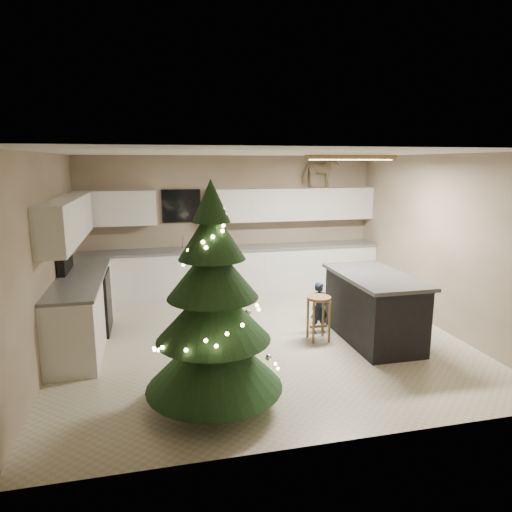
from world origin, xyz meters
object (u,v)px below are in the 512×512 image
at_px(christmas_tree, 213,317).
at_px(bar_stool, 319,307).
at_px(rocking_horse, 321,172).
at_px(toddler, 320,308).
at_px(island, 373,307).

bearing_deg(christmas_tree, bar_stool, 40.27).
bearing_deg(christmas_tree, rocking_horse, 56.19).
relative_size(christmas_tree, toddler, 3.05).
bearing_deg(island, christmas_tree, -152.48).
distance_m(christmas_tree, toddler, 2.54).
height_order(christmas_tree, toddler, christmas_tree).
height_order(christmas_tree, rocking_horse, rocking_horse).
bearing_deg(bar_stool, island, -11.68).
height_order(bar_stool, toddler, toddler).
bearing_deg(toddler, bar_stool, -120.51).
bearing_deg(rocking_horse, bar_stool, 159.46).
relative_size(christmas_tree, rocking_horse, 3.45).
relative_size(island, rocking_horse, 2.52).
relative_size(toddler, rocking_horse, 1.13).
bearing_deg(island, toddler, 146.61).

